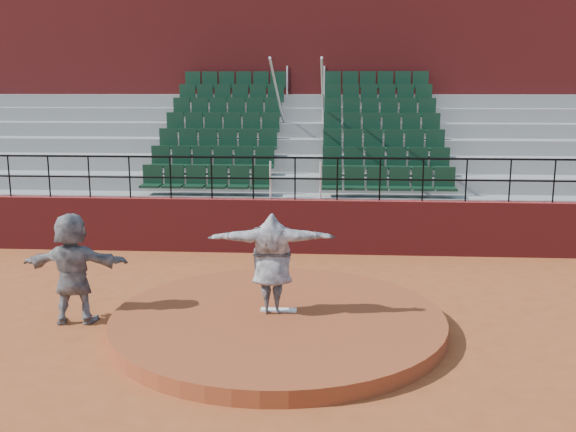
% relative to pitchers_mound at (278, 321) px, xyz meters
% --- Properties ---
extents(ground, '(90.00, 90.00, 0.00)m').
position_rel_pitchers_mound_xyz_m(ground, '(0.00, 0.00, -0.12)').
color(ground, '#964822').
rests_on(ground, ground).
extents(pitchers_mound, '(5.50, 5.50, 0.25)m').
position_rel_pitchers_mound_xyz_m(pitchers_mound, '(0.00, 0.00, 0.00)').
color(pitchers_mound, brown).
rests_on(pitchers_mound, ground).
extents(pitching_rubber, '(0.60, 0.15, 0.03)m').
position_rel_pitchers_mound_xyz_m(pitching_rubber, '(0.00, 0.15, 0.14)').
color(pitching_rubber, white).
rests_on(pitching_rubber, pitchers_mound).
extents(boundary_wall, '(24.00, 0.30, 1.30)m').
position_rel_pitchers_mound_xyz_m(boundary_wall, '(0.00, 5.00, 0.53)').
color(boundary_wall, maroon).
rests_on(boundary_wall, ground).
extents(wall_railing, '(24.04, 0.05, 1.03)m').
position_rel_pitchers_mound_xyz_m(wall_railing, '(0.00, 5.00, 1.90)').
color(wall_railing, black).
rests_on(wall_railing, boundary_wall).
extents(seating_deck, '(24.00, 5.97, 4.63)m').
position_rel_pitchers_mound_xyz_m(seating_deck, '(0.00, 8.65, 1.32)').
color(seating_deck, gray).
rests_on(seating_deck, ground).
extents(press_box_facade, '(24.00, 3.00, 7.10)m').
position_rel_pitchers_mound_xyz_m(press_box_facade, '(0.00, 12.60, 3.43)').
color(press_box_facade, maroon).
rests_on(press_box_facade, ground).
extents(pitcher, '(2.10, 0.71, 1.68)m').
position_rel_pitchers_mound_xyz_m(pitcher, '(-0.11, 0.09, 0.96)').
color(pitcher, black).
rests_on(pitcher, pitchers_mound).
extents(fielder, '(1.80, 0.68, 1.90)m').
position_rel_pitchers_mound_xyz_m(fielder, '(-3.45, 0.05, 0.83)').
color(fielder, black).
rests_on(fielder, ground).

